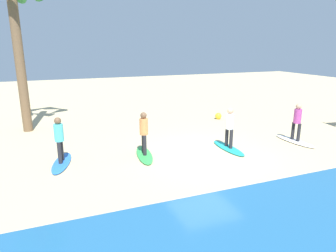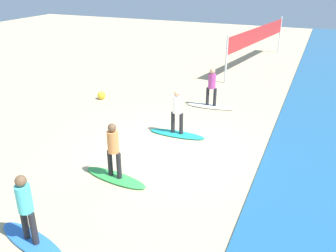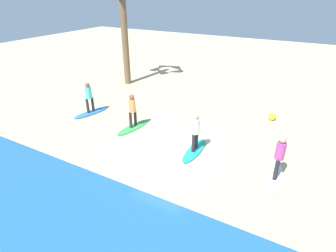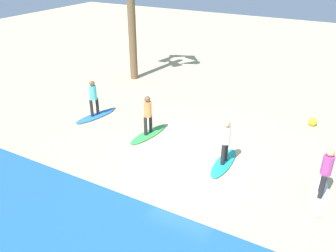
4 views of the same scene
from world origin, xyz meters
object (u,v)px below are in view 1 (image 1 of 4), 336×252
Objects in this scene: surfboard_white at (295,141)px; beach_ball at (218,116)px; surfboard_blue at (62,163)px; surfer_green at (144,130)px; surfboard_teal at (228,148)px; surfboard_green at (144,155)px; surfer_blue at (59,137)px; surfer_white at (297,119)px; surfer_teal at (230,125)px; palm_tree at (12,2)px.

beach_ball is at bearing -173.17° from surfboard_white.
surfer_green is at bearing 97.73° from surfboard_blue.
surfer_green is (3.47, -0.51, 0.99)m from surfboard_teal.
surfboard_teal and surfboard_green have the same top height.
surfer_blue reaches higher than surfboard_blue.
surfer_blue is at bearing -100.58° from surfboard_white.
surfboard_teal is at bearing -5.00° from surfer_white.
surfer_white is at bearing 100.94° from beach_ball.
surfer_teal reaches higher than surfboard_blue.
surfboard_white is 5.06m from beach_ball.
surfer_white and surfer_blue have the same top height.
surfer_green is (3.47, -0.51, 0.00)m from surfer_teal.
palm_tree reaches higher than surfboard_white.
surfboard_teal is at bearing 172.80° from surfer_blue.
surfboard_blue is 0.99m from surfer_blue.
surfer_white is 1.00× the size of surfer_teal.
beach_ball is at bearing -144.13° from surfer_green.
surfer_blue is (9.75, -1.10, 0.99)m from surfboard_white.
surfboard_teal is 3.64m from surfer_green.
surfboard_green is at bearing -8.43° from surfer_teal.
beach_ball is at bearing 153.10° from surfboard_teal.
surfboard_white is 1.28× the size of surfer_white.
surfer_blue is (6.50, -0.82, 0.99)m from surfboard_teal.
surfer_green is at bearing 174.22° from surfer_blue.
surfboard_white is 14.09m from palm_tree.
surfer_white is 6.84m from surfboard_green.
surfer_teal is at bearing 96.31° from surfboard_blue.
beach_ball is (-8.79, -3.86, 0.14)m from surfboard_blue.
surfboard_white is 3.41m from surfer_teal.
surfboard_blue is (9.75, -1.10, -0.99)m from surfer_white.
surfer_green is 3.20m from surfboard_blue.
surfboard_green is at bearing 128.53° from palm_tree.
surfer_green is at bearing -8.43° from surfer_teal.
palm_tree reaches higher than surfer_white.
surfboard_blue is at bearing -7.20° from surfer_teal.
surfboard_green is (3.47, -0.51, -0.99)m from surfer_teal.
surfer_white reaches higher than surfboard_white.
surfboard_green is 7.11m from beach_ball.
surfboard_teal is 1.00× the size of surfboard_green.
beach_ball reaches higher than surfboard_green.
surfer_green is (6.72, -0.80, 0.00)m from surfer_white.
beach_ball reaches higher than surfboard_white.
surfboard_white is 5.71× the size of beach_ball.
palm_tree is at bearing -123.71° from surfboard_white.
surfboard_white is 1.28× the size of surfer_blue.
palm_tree reaches higher than surfboard_blue.
surfer_blue is 7.32m from palm_tree.
surfboard_white is 9.81m from surfboard_blue.
palm_tree is at bearing -37.47° from surfer_teal.
beach_ball is at bearing 127.20° from surfboard_blue.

